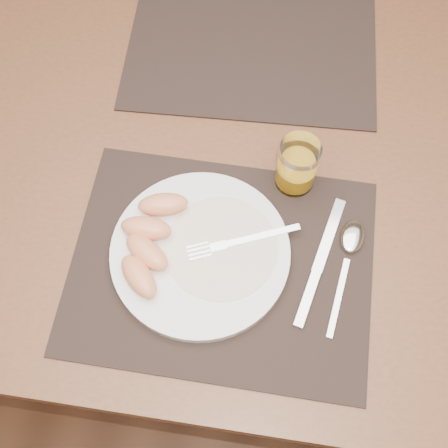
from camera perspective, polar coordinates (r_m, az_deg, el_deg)
ground at (r=1.63m, az=0.77°, el=-6.45°), size 5.00×5.00×0.00m
table at (r=1.02m, az=1.22°, el=5.63°), size 1.40×0.90×0.75m
placemat_near at (r=0.85m, az=-0.25°, el=-4.18°), size 0.45×0.35×0.00m
placemat_far at (r=1.08m, az=2.88°, el=17.92°), size 0.47×0.37×0.00m
plate at (r=0.84m, az=-2.43°, el=-2.93°), size 0.27×0.27×0.02m
plate_dressing at (r=0.84m, az=-0.31°, el=-2.36°), size 0.17×0.17×0.00m
fork at (r=0.84m, az=1.02°, el=-1.91°), size 0.17×0.08×0.00m
knife at (r=0.85m, az=9.38°, el=-4.79°), size 0.06×0.22×0.01m
spoon at (r=0.87m, az=12.73°, el=-2.12°), size 0.05×0.19×0.01m
juice_glass at (r=0.88m, az=7.42°, el=5.77°), size 0.06×0.06×0.09m
grapefruit_wedges at (r=0.83m, az=-7.64°, el=-1.60°), size 0.10×0.19×0.03m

